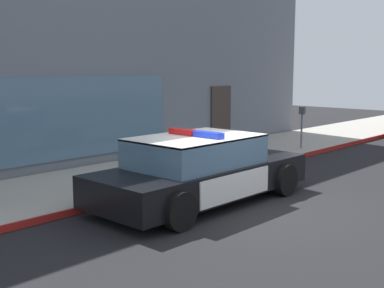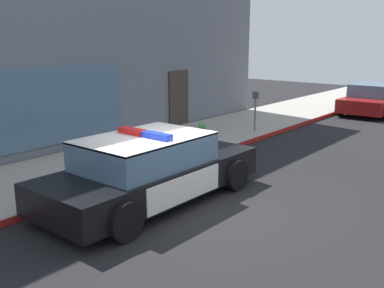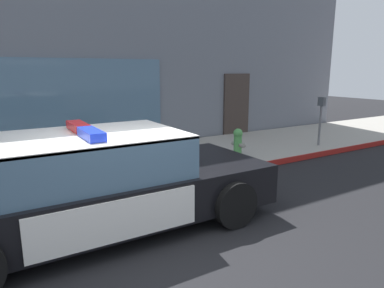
{
  "view_description": "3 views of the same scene",
  "coord_description": "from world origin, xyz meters",
  "views": [
    {
      "loc": [
        -7.77,
        -5.92,
        2.72
      ],
      "look_at": [
        -0.02,
        1.29,
        1.11
      ],
      "focal_mm": 46.99,
      "sensor_mm": 36.0,
      "label": 1
    },
    {
      "loc": [
        -6.49,
        -5.35,
        3.27
      ],
      "look_at": [
        1.2,
        0.94,
        0.87
      ],
      "focal_mm": 41.76,
      "sensor_mm": 36.0,
      "label": 2
    },
    {
      "loc": [
        -1.63,
        -3.86,
        2.22
      ],
      "look_at": [
        1.85,
        1.89,
        0.77
      ],
      "focal_mm": 32.17,
      "sensor_mm": 36.0,
      "label": 3
    }
  ],
  "objects": [
    {
      "name": "parking_meter",
      "position": [
        6.3,
        2.37,
        1.08
      ],
      "size": [
        0.12,
        0.18,
        1.34
      ],
      "color": "slate",
      "rests_on": "sidewalk"
    },
    {
      "name": "fire_hydrant",
      "position": [
        3.4,
        2.35,
        0.5
      ],
      "size": [
        0.34,
        0.39,
        0.73
      ],
      "color": "#4C994C",
      "rests_on": "sidewalk"
    },
    {
      "name": "curb_red_paint",
      "position": [
        0.0,
        1.82,
        0.08
      ],
      "size": [
        28.8,
        0.04,
        0.14
      ],
      "primitive_type": "cube",
      "color": "maroon",
      "rests_on": "ground"
    },
    {
      "name": "sidewalk",
      "position": [
        0.0,
        3.43,
        0.07
      ],
      "size": [
        48.0,
        3.19,
        0.15
      ],
      "primitive_type": "cube",
      "color": "#A39E93",
      "rests_on": "ground"
    },
    {
      "name": "ground",
      "position": [
        0.0,
        0.0,
        0.0
      ],
      "size": [
        48.0,
        48.0,
        0.0
      ],
      "primitive_type": "plane",
      "color": "black"
    },
    {
      "name": "police_cruiser",
      "position": [
        -0.39,
        0.72,
        0.68
      ],
      "size": [
        4.88,
        2.11,
        1.49
      ],
      "rotation": [
        0.0,
        0.0,
        -0.0
      ],
      "color": "black",
      "rests_on": "ground"
    }
  ]
}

